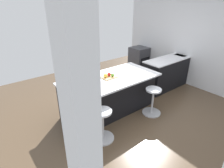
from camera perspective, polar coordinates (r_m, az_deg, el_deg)
name	(u,v)px	position (r m, az deg, el deg)	size (l,w,h in m)	color
ground_plane	(125,111)	(4.58, 4.00, -8.36)	(7.02, 7.02, 0.00)	brown
interior_partition_left	(194,37)	(6.09, 24.27, 13.10)	(0.12, 5.11, 2.96)	silver
sink_cabinet	(175,70)	(6.19, 18.95, 4.21)	(2.45, 0.60, 1.18)	black
oven_range	(139,59)	(7.10, 8.39, 7.76)	(0.60, 0.61, 0.87)	#38383D
kitchen_island	(109,94)	(4.37, -0.79, -3.21)	(2.27, 1.09, 0.89)	black
stool_by_window	(152,102)	(4.44, 12.46, -5.50)	(0.44, 0.44, 0.65)	#B7B7BC
stool_middle	(103,126)	(3.60, -2.90, -12.89)	(0.44, 0.44, 0.65)	#B7B7BC
cutting_board	(110,77)	(4.17, -0.74, 2.19)	(0.36, 0.24, 0.02)	tan
apple_green	(112,75)	(4.15, 0.16, 2.79)	(0.08, 0.08, 0.08)	#609E2D
apple_yellow	(106,76)	(4.11, -2.03, 2.63)	(0.09, 0.09, 0.09)	gold
apple_red	(109,74)	(4.19, -0.91, 3.03)	(0.08, 0.08, 0.08)	red
water_bottle	(92,80)	(3.75, -6.15, 1.17)	(0.06, 0.06, 0.31)	silver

